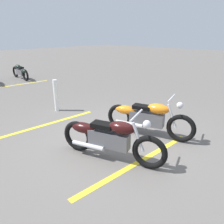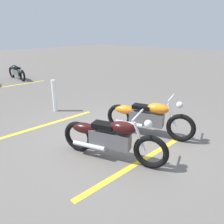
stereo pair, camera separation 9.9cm
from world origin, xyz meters
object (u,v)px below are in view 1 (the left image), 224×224
object	(u,v)px
motorcycle_bright_foreground	(146,117)
motorcycle_dark_foreground	(108,137)
bollard_post	(56,95)
motorcycle_row_far_left	(20,72)

from	to	relation	value
motorcycle_bright_foreground	motorcycle_dark_foreground	bearing A→B (deg)	-102.46
motorcycle_bright_foreground	bollard_post	distance (m)	3.17
motorcycle_row_far_left	bollard_post	world-z (taller)	bollard_post
motorcycle_row_far_left	motorcycle_bright_foreground	bearing A→B (deg)	177.30
motorcycle_dark_foreground	motorcycle_row_far_left	bearing A→B (deg)	146.82
motorcycle_dark_foreground	bollard_post	bearing A→B (deg)	146.20
motorcycle_dark_foreground	motorcycle_row_far_left	world-z (taller)	motorcycle_dark_foreground
motorcycle_bright_foreground	bollard_post	world-z (taller)	motorcycle_bright_foreground
motorcycle_bright_foreground	motorcycle_dark_foreground	distance (m)	1.41
motorcycle_bright_foreground	motorcycle_row_far_left	xyz separation A→B (m)	(8.86, -0.95, -0.05)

